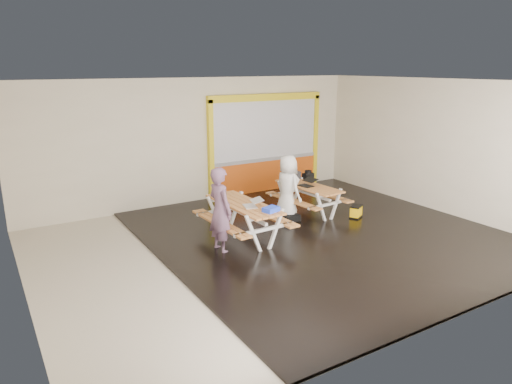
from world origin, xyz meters
TOP-DOWN VIEW (x-y plane):
  - room at (0.00, 0.00)m, footprint 10.02×8.02m
  - deck at (1.25, 0.00)m, footprint 7.50×7.98m
  - kiosk at (2.20, 3.93)m, footprint 3.88×0.16m
  - picnic_table_left at (-0.48, 0.64)m, footprint 1.55×2.23m
  - picnic_table_right at (1.91, 1.39)m, footprint 1.48×2.07m
  - person_left at (-1.22, 0.32)m, footprint 0.50×0.71m
  - person_right at (1.22, 1.37)m, footprint 0.59×0.85m
  - laptop_left at (-0.43, 0.34)m, footprint 0.48×0.45m
  - laptop_right at (1.86, 1.39)m, footprint 0.46×0.42m
  - blue_pouch at (-0.29, -0.18)m, footprint 0.38×0.31m
  - toolbox at (1.98, 2.22)m, footprint 0.44×0.22m
  - backpack at (2.49, 2.18)m, footprint 0.31×0.21m
  - dark_case at (1.12, 1.08)m, footprint 0.44×0.34m
  - fluke_bag at (2.71, 0.43)m, footprint 0.43×0.38m

SIDE VIEW (x-z plane):
  - deck at x=1.25m, z-range 0.00..0.05m
  - dark_case at x=1.12m, z-range 0.05..0.21m
  - fluke_bag at x=2.71m, z-range 0.04..0.36m
  - picnic_table_right at x=1.91m, z-range 0.21..1.00m
  - picnic_table_left at x=-0.48m, z-range 0.23..1.10m
  - backpack at x=2.49m, z-range 0.47..0.97m
  - person_right at x=1.22m, z-range 0.00..1.66m
  - laptop_right at x=1.86m, z-range 0.76..0.94m
  - toolbox at x=1.98m, z-range 0.76..1.01m
  - person_left at x=-1.22m, z-range 0.00..1.83m
  - blue_pouch at x=-0.29m, z-range 0.87..0.97m
  - laptop_left at x=-0.43m, z-range 0.84..1.01m
  - kiosk at x=2.20m, z-range -0.06..2.94m
  - room at x=0.00m, z-range -0.01..3.51m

